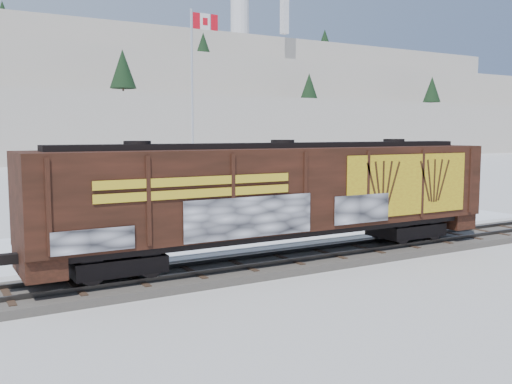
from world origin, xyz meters
TOP-DOWN VIEW (x-y plane):
  - ground at (0.00, 0.00)m, footprint 500.00×500.00m
  - rail_track at (0.00, 0.00)m, footprint 50.00×3.40m
  - parking_strip at (0.00, 7.50)m, footprint 40.00×8.00m
  - hopper_railcar at (-0.10, -0.01)m, footprint 19.11×3.06m
  - flagpole at (3.06, 15.20)m, footprint 2.30×0.90m
  - car_silver at (-5.36, 5.63)m, footprint 3.92×1.68m
  - car_white at (-3.87, 6.81)m, footprint 4.46×2.47m
  - car_dark at (4.41, 7.16)m, footprint 4.55×2.57m

SIDE VIEW (x-z plane):
  - ground at x=0.00m, z-range 0.00..0.00m
  - parking_strip at x=0.00m, z-range 0.00..0.03m
  - rail_track at x=0.00m, z-range -0.07..0.36m
  - car_dark at x=4.41m, z-range 0.03..1.27m
  - car_silver at x=-5.36m, z-range 0.03..1.35m
  - car_white at x=-3.87m, z-range 0.03..1.42m
  - hopper_railcar at x=-0.10m, z-range 0.69..5.04m
  - flagpole at x=3.06m, z-range -1.58..11.28m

